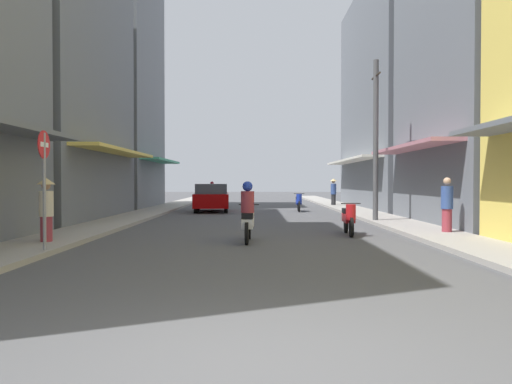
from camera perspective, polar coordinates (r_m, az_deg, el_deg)
The scene contains 17 objects.
ground_plane at distance 24.64m, azimuth -0.34°, elevation -2.49°, with size 106.83×106.83×0.00m, color #4C4C4F.
sidewalk_left at distance 25.19m, azimuth -12.24°, elevation -2.30°, with size 1.79×56.56×0.12m, color #9E9991.
sidewalk_right at distance 25.18m, azimuth 11.56°, elevation -2.30°, with size 1.79×56.56×0.12m, color #9E9991.
building_left_mid at distance 23.33m, azimuth -23.76°, elevation 11.65°, with size 7.05×9.70×11.73m.
building_left_far at distance 32.47m, azimuth -16.90°, elevation 11.46°, with size 7.05×8.05×14.82m.
building_right_mid at distance 21.35m, azimuth 25.84°, elevation 15.67°, with size 7.05×8.42×13.93m.
building_right_far at distance 31.96m, azimuth 16.43°, elevation 9.86°, with size 7.05×13.19×12.87m.
motorbike_blue at distance 27.16m, azimuth 4.47°, elevation -1.09°, with size 0.55×1.81×0.96m.
motorbike_black at distance 37.73m, azimuth -5.06°, elevation -0.16°, with size 0.64×1.78×1.58m.
motorbike_white at distance 13.40m, azimuth -1.17°, elevation -2.55°, with size 0.55×1.81×1.58m.
motorbike_red at distance 15.37m, azimuth 9.93°, elevation -2.84°, with size 0.55×1.81×0.96m.
parked_car at distance 27.06m, azimuth -5.20°, elevation -0.60°, with size 2.01×4.20×1.45m.
pedestrian_far at distance 15.89m, azimuth 20.05°, elevation -1.52°, with size 0.34×0.34×1.69m.
pedestrian_foreground at distance 32.38m, azimuth 8.27°, elevation 0.12°, with size 0.44×0.44×1.76m.
pedestrian_midway at distance 13.48m, azimuth -22.40°, elevation -1.63°, with size 0.44×0.44×1.66m.
utility_pole at distance 20.07m, azimuth 12.80°, elevation 5.64°, with size 0.20×1.20×6.15m.
street_sign_no_entry at distance 11.79m, azimuth -22.60°, elevation 1.78°, with size 0.07×0.60×2.65m.
Camera 1 is at (0.03, -4.32, 1.57)m, focal length 36.27 mm.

